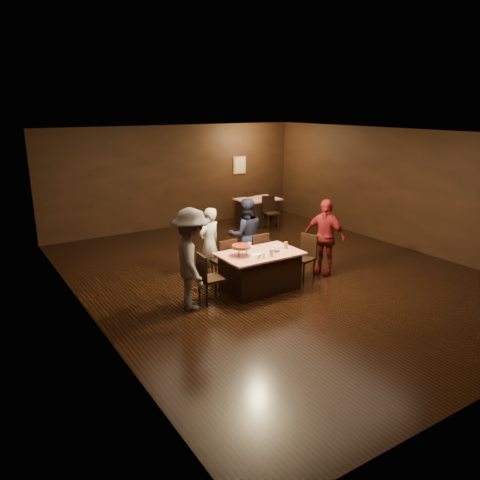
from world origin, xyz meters
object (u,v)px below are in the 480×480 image
chair_far_right (255,254)px  back_table (258,211)px  main_table (260,271)px  diner_white_jacket (209,243)px  chair_back_near (271,212)px  diner_red_shirt (325,237)px  glass_amber (286,245)px  chair_far_left (223,260)px  plate_empty (278,246)px  glass_back (249,246)px  chair_end_left (211,278)px  diner_grey_knit (191,259)px  diner_navy_hoodie (246,235)px  chair_back_far (247,205)px  chair_end_right (303,258)px  pizza_stand (241,246)px  glass_front_left (271,253)px

chair_far_right → back_table: bearing=-126.4°
main_table → diner_white_jacket: 1.29m
chair_far_right → chair_back_near: size_ratio=1.00×
diner_red_shirt → glass_amber: 1.13m
chair_far_left → glass_amber: chair_far_left is taller
plate_empty → glass_back: 0.62m
chair_end_left → diner_grey_knit: 0.62m
chair_end_left → glass_amber: (1.70, -0.05, 0.37)m
diner_white_jacket → diner_navy_hoodie: diner_navy_hoodie is taller
chair_back_far → chair_end_right: bearing=54.9°
diner_white_jacket → glass_back: (0.47, -0.82, 0.08)m
back_table → pizza_stand: (-3.46, -4.48, 0.57)m
back_table → glass_back: (-3.11, -4.23, 0.46)m
glass_back → chair_back_far: bearing=57.2°
chair_far_left → diner_navy_hoodie: diner_navy_hoodie is taller
chair_end_left → chair_far_left: bearing=-39.5°
chair_far_left → glass_front_left: bearing=112.1°
chair_end_left → chair_end_right: (2.20, 0.00, 0.00)m
chair_end_left → glass_amber: 1.74m
back_table → chair_back_near: 0.71m
glass_amber → main_table: bearing=175.2°
chair_far_left → main_table: bearing=117.0°
diner_grey_knit → glass_front_left: (1.57, -0.24, -0.08)m
chair_back_far → main_table: bearing=45.0°
diner_navy_hoodie → plate_empty: 0.99m
back_table → chair_end_left: bearing=-132.6°
main_table → glass_front_left: size_ratio=11.43×
chair_end_right → glass_back: size_ratio=6.79×
back_table → glass_amber: 5.21m
chair_far_right → glass_back: (-0.45, -0.45, 0.37)m
chair_end_right → chair_far_left: bearing=-128.0°
chair_far_right → chair_end_right: same height
glass_front_left → chair_back_far: bearing=61.0°
chair_far_right → glass_front_left: 1.17m
back_table → pizza_stand: pizza_stand is taller
back_table → chair_end_right: 4.93m
chair_far_right → diner_white_jacket: (-0.92, 0.37, 0.29)m
chair_back_far → diner_grey_knit: 6.93m
pizza_stand → chair_end_right: bearing=-1.9°
main_table → diner_grey_knit: bearing=-177.9°
chair_end_right → diner_red_shirt: 0.72m
chair_end_left → diner_navy_hoodie: size_ratio=0.58×
diner_navy_hoodie → main_table: bearing=88.2°
diner_red_shirt → glass_back: bearing=-117.6°
main_table → glass_amber: size_ratio=11.43×
chair_back_far → glass_front_left: (-3.01, -5.43, 0.37)m
main_table → glass_back: bearing=99.5°
chair_end_right → glass_amber: 0.62m
diner_navy_hoodie → glass_front_left: size_ratio=11.62×
chair_end_right → diner_navy_hoodie: bearing=-159.3°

